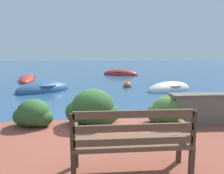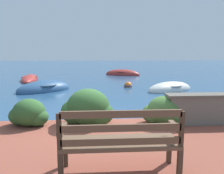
% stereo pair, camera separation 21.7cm
% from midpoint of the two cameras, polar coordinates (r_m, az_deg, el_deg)
% --- Properties ---
extents(ground_plane, '(80.00, 80.00, 0.00)m').
position_cam_midpoint_polar(ground_plane, '(5.43, -4.20, -10.63)').
color(ground_plane, navy).
extents(park_bench, '(1.58, 0.48, 0.93)m').
position_cam_midpoint_polar(park_bench, '(2.94, 4.30, -13.61)').
color(park_bench, '#433123').
rests_on(park_bench, patio_terrace).
extents(stone_wall, '(1.78, 0.38, 0.69)m').
position_cam_midpoint_polar(stone_wall, '(5.44, 24.13, -5.17)').
color(stone_wall, '#666056').
rests_on(stone_wall, patio_terrace).
extents(hedge_clump_left, '(0.89, 0.64, 0.60)m').
position_cam_midpoint_polar(hedge_clump_left, '(5.16, -19.83, -6.65)').
color(hedge_clump_left, '#2D5628').
rests_on(hedge_clump_left, patio_terrace).
extents(hedge_clump_centre, '(1.20, 0.86, 0.81)m').
position_cam_midpoint_polar(hedge_clump_centre, '(4.93, -5.16, -5.77)').
color(hedge_clump_centre, '#2D5628').
rests_on(hedge_clump_centre, patio_terrace).
extents(hedge_clump_right, '(0.93, 0.67, 0.64)m').
position_cam_midpoint_polar(hedge_clump_right, '(5.14, 14.36, -6.29)').
color(hedge_clump_right, '#426B33').
rests_on(hedge_clump_right, patio_terrace).
extents(hedge_clump_far_right, '(0.72, 0.52, 0.49)m').
position_cam_midpoint_polar(hedge_clump_far_right, '(5.72, 24.28, -5.90)').
color(hedge_clump_far_right, '#2D5628').
rests_on(hedge_clump_far_right, patio_terrace).
extents(rowboat_nearest, '(2.70, 2.03, 0.75)m').
position_cam_midpoint_polar(rowboat_nearest, '(10.79, 15.45, -0.58)').
color(rowboat_nearest, silver).
rests_on(rowboat_nearest, ground_plane).
extents(rowboat_mid, '(2.82, 2.61, 0.86)m').
position_cam_midpoint_polar(rowboat_mid, '(10.80, -16.74, -0.58)').
color(rowboat_mid, '#2D517A').
rests_on(rowboat_mid, ground_plane).
extents(rowboat_far, '(1.46, 3.34, 0.62)m').
position_cam_midpoint_polar(rowboat_far, '(15.09, -20.32, 1.87)').
color(rowboat_far, '#9E2D28').
rests_on(rowboat_far, ground_plane).
extents(rowboat_outer, '(2.96, 2.13, 0.80)m').
position_cam_midpoint_polar(rowboat_outer, '(17.28, 3.11, 3.35)').
color(rowboat_outer, '#9E2D28').
rests_on(rowboat_outer, ground_plane).
extents(mooring_buoy, '(0.46, 0.46, 0.41)m').
position_cam_midpoint_polar(mooring_buoy, '(11.49, 4.76, 0.36)').
color(mooring_buoy, orange).
rests_on(mooring_buoy, ground_plane).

